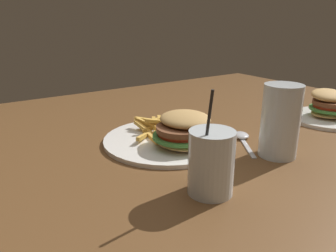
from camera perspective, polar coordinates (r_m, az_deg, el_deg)
dining_table at (r=0.86m, az=14.10°, el=-7.94°), size 1.46×1.39×0.77m
meal_plate_near at (r=0.76m, az=1.00°, el=-1.54°), size 0.31×0.31×0.09m
beer_glass at (r=0.73m, az=18.95°, el=0.64°), size 0.08×0.08×0.16m
juice_glass at (r=0.56m, az=7.51°, el=-6.56°), size 0.08×0.08×0.18m
spoon at (r=0.83m, az=12.71°, el=-1.82°), size 0.14×0.10×0.01m
meal_plate_far at (r=1.06m, az=26.23°, el=2.56°), size 0.23×0.23×0.09m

